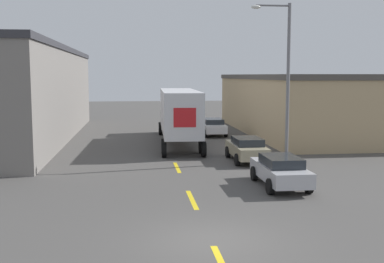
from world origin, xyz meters
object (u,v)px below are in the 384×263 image
at_px(street_lamp, 284,72).
at_px(semi_truck, 178,111).
at_px(parked_car_right_far, 213,126).
at_px(parked_car_right_near, 280,170).
at_px(parked_car_right_mid, 247,148).

bearing_deg(street_lamp, semi_truck, 123.51).
bearing_deg(street_lamp, parked_car_right_far, 99.51).
xyz_separation_m(parked_car_right_near, street_lamp, (2.10, 6.35, 4.43)).
distance_m(parked_car_right_far, parked_car_right_near, 18.90).
height_order(parked_car_right_mid, parked_car_right_near, same).
height_order(semi_truck, parked_car_right_near, semi_truck).
bearing_deg(street_lamp, parked_car_right_mid, 174.27).
bearing_deg(parked_car_right_far, street_lamp, -80.49).
bearing_deg(parked_car_right_far, parked_car_right_near, -90.00).
height_order(parked_car_right_far, parked_car_right_mid, same).
xyz_separation_m(semi_truck, parked_car_right_far, (3.31, 4.38, -1.61)).
xyz_separation_m(parked_car_right_far, parked_car_right_mid, (0.00, -12.34, 0.00)).
distance_m(semi_truck, parked_car_right_mid, 8.77).
bearing_deg(parked_car_right_far, parked_car_right_mid, -90.00).
bearing_deg(parked_car_right_mid, parked_car_right_far, 90.00).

